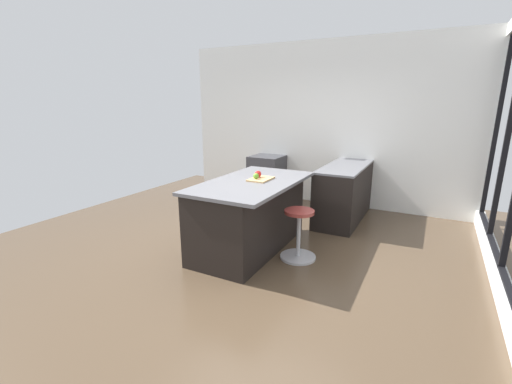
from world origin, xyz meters
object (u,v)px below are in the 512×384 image
object	(u,v)px
cutting_board	(261,179)
apple_red	(258,174)
oven_range	(267,178)
stool_by_window	(299,236)
apple_green	(256,176)
kitchen_island	(249,214)

from	to	relation	value
cutting_board	apple_red	size ratio (longest dim) A/B	4.20
oven_range	stool_by_window	world-z (taller)	oven_range
cutting_board	stool_by_window	bearing A→B (deg)	78.24
apple_red	apple_green	xyz separation A→B (m)	(0.09, 0.02, -0.01)
oven_range	apple_green	world-z (taller)	apple_green
oven_range	apple_green	bearing A→B (deg)	22.45
kitchen_island	stool_by_window	size ratio (longest dim) A/B	2.94
apple_green	stool_by_window	bearing A→B (deg)	84.42
stool_by_window	cutting_board	size ratio (longest dim) A/B	1.72
kitchen_island	cutting_board	distance (m)	0.49
oven_range	stool_by_window	bearing A→B (deg)	34.20
oven_range	stool_by_window	xyz separation A→B (m)	(2.23, 1.51, -0.14)
kitchen_island	apple_red	world-z (taller)	apple_red
oven_range	apple_green	xyz separation A→B (m)	(2.17, 0.90, 0.53)
stool_by_window	cutting_board	world-z (taller)	cutting_board
cutting_board	apple_green	size ratio (longest dim) A/B	5.00
oven_range	kitchen_island	size ratio (longest dim) A/B	0.47
cutting_board	oven_range	bearing A→B (deg)	-155.99
kitchen_island	cutting_board	bearing A→B (deg)	136.27
oven_range	cutting_board	xyz separation A→B (m)	(2.11, 0.94, 0.49)
apple_red	stool_by_window	bearing A→B (deg)	76.41
apple_green	apple_red	bearing A→B (deg)	-168.06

